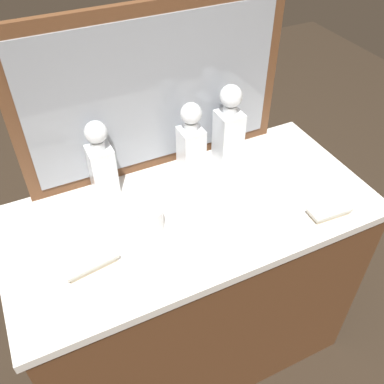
{
  "coord_description": "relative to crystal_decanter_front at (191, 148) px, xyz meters",
  "views": [
    {
      "loc": [
        -0.43,
        -0.9,
        1.84
      ],
      "look_at": [
        0.0,
        0.0,
        0.94
      ],
      "focal_mm": 39.97,
      "sensor_mm": 36.0,
      "label": 1
    }
  ],
  "objects": [
    {
      "name": "crystal_decanter_front",
      "position": [
        0.0,
        0.0,
        0.0
      ],
      "size": [
        0.08,
        0.08,
        0.29
      ],
      "color": "white",
      "rests_on": "dresser"
    },
    {
      "name": "dresser",
      "position": [
        -0.08,
        -0.17,
        -0.54
      ],
      "size": [
        1.22,
        0.59,
        0.86
      ],
      "color": "brown",
      "rests_on": "ground_plane"
    },
    {
      "name": "silver_brush_right",
      "position": [
        0.31,
        -0.38,
        -0.1
      ],
      "size": [
        0.14,
        0.07,
        0.02
      ],
      "color": "#B7A88C",
      "rests_on": "dresser"
    },
    {
      "name": "dresser_mirror",
      "position": [
        -0.08,
        0.11,
        0.17
      ],
      "size": [
        0.93,
        0.03,
        0.58
      ],
      "color": "brown",
      "rests_on": "dresser"
    },
    {
      "name": "silver_brush_rear",
      "position": [
        -0.44,
        -0.25,
        -0.1
      ],
      "size": [
        0.16,
        0.08,
        0.02
      ],
      "color": "#B7A88C",
      "rests_on": "dresser"
    },
    {
      "name": "crystal_tumbler_front",
      "position": [
        -0.23,
        -0.19,
        -0.08
      ],
      "size": [
        0.08,
        0.08,
        0.08
      ],
      "color": "white",
      "rests_on": "dresser"
    },
    {
      "name": "porcelain_dish",
      "position": [
        0.13,
        -0.19,
        -0.11
      ],
      "size": [
        0.08,
        0.08,
        0.01
      ],
      "color": "silver",
      "rests_on": "dresser"
    },
    {
      "name": "crystal_decanter_far_right",
      "position": [
        -0.3,
        0.05,
        -0.01
      ],
      "size": [
        0.08,
        0.08,
        0.27
      ],
      "color": "white",
      "rests_on": "dresser"
    },
    {
      "name": "crystal_decanter_right",
      "position": [
        0.16,
        0.02,
        0.01
      ],
      "size": [
        0.09,
        0.09,
        0.3
      ],
      "color": "white",
      "rests_on": "dresser"
    },
    {
      "name": "ground_plane",
      "position": [
        -0.08,
        -0.17,
        -0.98
      ],
      "size": [
        6.0,
        6.0,
        0.0
      ],
      "primitive_type": "plane",
      "color": "#2D2319"
    }
  ]
}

